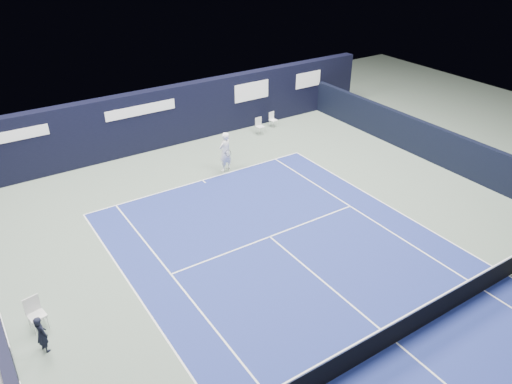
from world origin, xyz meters
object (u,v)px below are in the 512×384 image
(folding_chair_back_a, at_px, (259,125))
(line_judge_chair, at_px, (35,311))
(tennis_net, at_px, (398,330))
(folding_chair_back_b, at_px, (272,118))
(tennis_player, at_px, (225,152))

(folding_chair_back_a, bearing_deg, line_judge_chair, -148.60)
(tennis_net, bearing_deg, folding_chair_back_a, 70.68)
(tennis_net, bearing_deg, line_judge_chair, 143.21)
(folding_chair_back_a, xyz_separation_m, folding_chair_back_b, (1.23, 0.48, -0.04))
(tennis_player, bearing_deg, folding_chair_back_b, 33.57)
(folding_chair_back_b, relative_size, tennis_player, 0.44)
(line_judge_chair, xyz_separation_m, tennis_net, (8.46, -6.33, -0.10))
(folding_chair_back_b, height_order, tennis_net, tennis_net)
(tennis_player, bearing_deg, tennis_net, -96.69)
(line_judge_chair, height_order, tennis_player, tennis_player)
(folding_chair_back_a, xyz_separation_m, tennis_player, (-3.86, -2.89, 0.44))
(folding_chair_back_a, xyz_separation_m, line_judge_chair, (-13.75, -8.76, 0.08))
(line_judge_chair, xyz_separation_m, tennis_player, (9.89, 5.87, 0.36))
(folding_chair_back_b, distance_m, tennis_player, 6.12)
(folding_chair_back_a, bearing_deg, tennis_net, -110.41)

